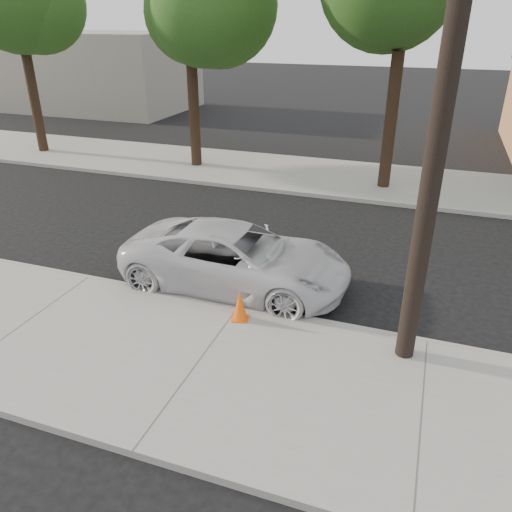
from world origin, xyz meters
TOP-DOWN VIEW (x-y plane):
  - ground at (0.00, 0.00)m, footprint 120.00×120.00m
  - near_sidewalk at (0.00, -4.30)m, footprint 90.00×4.40m
  - far_sidewalk at (0.00, 8.50)m, footprint 90.00×5.00m
  - curb_near at (0.00, -2.10)m, footprint 90.00×0.12m
  - building_far at (-20.00, 20.00)m, footprint 14.00×8.00m
  - utility_pole at (3.60, -2.70)m, footprint 1.40×0.34m
  - tree_a at (-13.80, 7.85)m, footprint 4.65×4.50m
  - tree_b at (-5.81, 8.06)m, footprint 4.34×4.20m
  - police_cruiser at (-0.48, -1.04)m, footprint 5.45×2.53m
  - traffic_cone at (0.21, -2.62)m, footprint 0.43×0.43m

SIDE VIEW (x-z plane):
  - ground at x=0.00m, z-range 0.00..0.00m
  - near_sidewalk at x=0.00m, z-range 0.00..0.15m
  - far_sidewalk at x=0.00m, z-range 0.00..0.15m
  - curb_near at x=0.00m, z-range -0.01..0.15m
  - traffic_cone at x=0.21m, z-range 0.14..0.82m
  - police_cruiser at x=-0.48m, z-range 0.00..1.51m
  - building_far at x=-20.00m, z-range 0.00..5.00m
  - utility_pole at x=3.60m, z-range 0.20..9.20m
  - tree_b at x=-5.81m, z-range 1.93..10.38m
  - tree_a at x=-13.80m, z-range 2.03..11.03m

